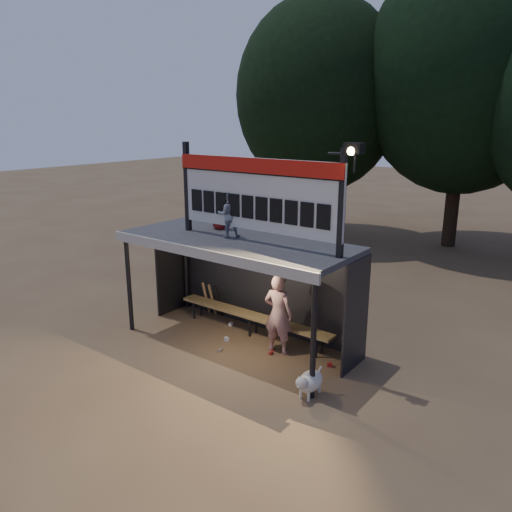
{
  "coord_description": "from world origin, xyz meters",
  "views": [
    {
      "loc": [
        6.29,
        -7.65,
        4.7
      ],
      "look_at": [
        0.2,
        0.4,
        1.9
      ],
      "focal_mm": 35.0,
      "sensor_mm": 36.0,
      "label": 1
    }
  ],
  "objects": [
    {
      "name": "child_b",
      "position": [
        -0.91,
        0.52,
        2.8
      ],
      "size": [
        0.55,
        0.48,
        0.95
      ],
      "primitive_type": "imported",
      "rotation": [
        0.0,
        0.0,
        2.68
      ],
      "color": "maroon",
      "rests_on": "dugout_shelter"
    },
    {
      "name": "bench",
      "position": [
        0.0,
        0.55,
        0.43
      ],
      "size": [
        4.0,
        0.35,
        0.48
      ],
      "color": "olive",
      "rests_on": "ground"
    },
    {
      "name": "tree_mid",
      "position": [
        1.0,
        11.5,
        6.17
      ],
      "size": [
        7.22,
        7.22,
        10.36
      ],
      "color": "black",
      "rests_on": "ground"
    },
    {
      "name": "ground",
      "position": [
        0.0,
        0.0,
        0.0
      ],
      "size": [
        80.0,
        80.0,
        0.0
      ],
      "primitive_type": "plane",
      "color": "brown",
      "rests_on": "ground"
    },
    {
      "name": "bats",
      "position": [
        -1.46,
        0.82,
        0.43
      ],
      "size": [
        0.48,
        0.33,
        0.84
      ],
      "color": "#A0734A",
      "rests_on": "ground"
    },
    {
      "name": "tree_left",
      "position": [
        -4.0,
        10.0,
        5.51
      ],
      "size": [
        6.46,
        6.46,
        9.27
      ],
      "color": "black",
      "rests_on": "ground"
    },
    {
      "name": "litter",
      "position": [
        0.4,
        0.07,
        0.04
      ],
      "size": [
        2.93,
        1.28,
        0.08
      ],
      "color": "#AC1E1D",
      "rests_on": "ground"
    },
    {
      "name": "child_a",
      "position": [
        -0.21,
        0.02,
        2.8
      ],
      "size": [
        0.59,
        0.57,
        0.95
      ],
      "primitive_type": "imported",
      "rotation": [
        0.0,
        0.0,
        3.85
      ],
      "color": "gray",
      "rests_on": "dugout_shelter"
    },
    {
      "name": "player",
      "position": [
        0.94,
        0.18,
        0.84
      ],
      "size": [
        0.67,
        0.5,
        1.69
      ],
      "primitive_type": "imported",
      "rotation": [
        0.0,
        0.0,
        3.31
      ],
      "color": "silver",
      "rests_on": "ground"
    },
    {
      "name": "dog",
      "position": [
        2.34,
        -0.9,
        0.28
      ],
      "size": [
        0.36,
        0.81,
        0.49
      ],
      "color": "white",
      "rests_on": "ground"
    },
    {
      "name": "dugout_shelter",
      "position": [
        0.0,
        0.24,
        1.85
      ],
      "size": [
        5.1,
        2.08,
        2.32
      ],
      "color": "#39393B",
      "rests_on": "ground"
    },
    {
      "name": "scoreboard_assembly",
      "position": [
        0.56,
        -0.01,
        3.32
      ],
      "size": [
        4.1,
        0.27,
        1.99
      ],
      "color": "black",
      "rests_on": "dugout_shelter"
    }
  ]
}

